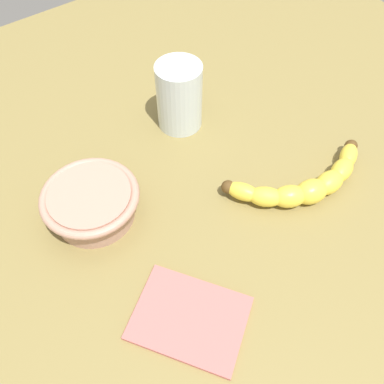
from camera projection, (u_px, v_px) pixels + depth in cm
name	position (u px, v px, depth cm)	size (l,w,h in cm)	color
wooden_tabletop	(231.00, 181.00, 62.46)	(120.00, 120.00, 3.00)	olive
banana	(305.00, 184.00, 57.98)	(11.10, 22.19, 3.56)	yellow
smoothie_glass	(179.00, 98.00, 64.04)	(7.20, 7.20, 10.96)	silver
ceramic_bowl	(92.00, 202.00, 54.66)	(13.15, 13.15, 4.85)	tan
folded_napkin	(190.00, 318.00, 47.80)	(12.91, 9.76, 0.60)	#BC6660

